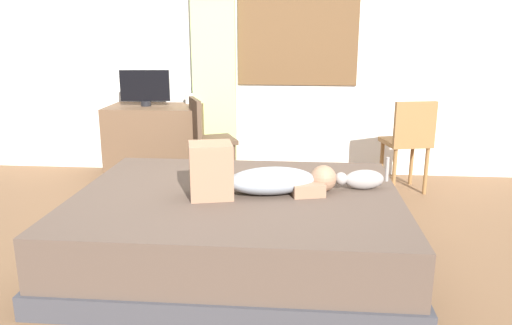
# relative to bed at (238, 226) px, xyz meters

# --- Properties ---
(ground_plane) EXTENTS (16.00, 16.00, 0.00)m
(ground_plane) POSITION_rel_bed_xyz_m (-0.10, -0.16, -0.22)
(ground_plane) COLOR brown
(back_wall_with_window) EXTENTS (6.40, 0.14, 2.90)m
(back_wall_with_window) POSITION_rel_bed_xyz_m (-0.09, 2.16, 1.23)
(back_wall_with_window) COLOR silver
(back_wall_with_window) RESTS_ON ground
(bed) EXTENTS (2.12, 1.69, 0.46)m
(bed) POSITION_rel_bed_xyz_m (0.00, 0.00, 0.00)
(bed) COLOR #38383D
(bed) RESTS_ON ground
(person_lying) EXTENTS (0.94, 0.45, 0.34)m
(person_lying) POSITION_rel_bed_xyz_m (0.12, -0.02, 0.34)
(person_lying) COLOR #8C939E
(person_lying) RESTS_ON bed
(cat) EXTENTS (0.35, 0.16, 0.21)m
(cat) POSITION_rel_bed_xyz_m (0.79, 0.15, 0.30)
(cat) COLOR gray
(cat) RESTS_ON bed
(desk) EXTENTS (0.90, 0.56, 0.74)m
(desk) POSITION_rel_bed_xyz_m (-1.05, 1.76, 0.15)
(desk) COLOR brown
(desk) RESTS_ON ground
(tv_monitor) EXTENTS (0.48, 0.10, 0.35)m
(tv_monitor) POSITION_rel_bed_xyz_m (-1.12, 1.76, 0.70)
(tv_monitor) COLOR black
(tv_monitor) RESTS_ON desk
(cup) EXTENTS (0.08, 0.08, 0.10)m
(cup) POSITION_rel_bed_xyz_m (-0.74, 1.97, 0.56)
(cup) COLOR white
(cup) RESTS_ON desk
(chair_by_desk) EXTENTS (0.50, 0.50, 0.86)m
(chair_by_desk) POSITION_rel_bed_xyz_m (-0.48, 1.49, 0.28)
(chair_by_desk) COLOR #4C3828
(chair_by_desk) RESTS_ON ground
(chair_spare) EXTENTS (0.45, 0.45, 0.86)m
(chair_spare) POSITION_rel_bed_xyz_m (1.38, 1.52, 0.28)
(chair_spare) COLOR brown
(chair_spare) RESTS_ON ground
(curtain_left) EXTENTS (0.44, 0.06, 2.63)m
(curtain_left) POSITION_rel_bed_xyz_m (-0.49, 2.04, 1.09)
(curtain_left) COLOR #ADCC75
(curtain_left) RESTS_ON ground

